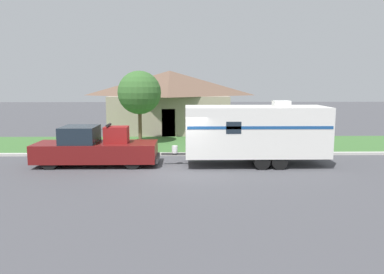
{
  "coord_description": "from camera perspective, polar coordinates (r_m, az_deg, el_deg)",
  "views": [
    {
      "loc": [
        0.18,
        -16.93,
        4.09
      ],
      "look_at": [
        0.55,
        1.3,
        1.4
      ],
      "focal_mm": 35.0,
      "sensor_mm": 36.0,
      "label": 1
    }
  ],
  "objects": [
    {
      "name": "tree_in_yard",
      "position": [
        24.77,
        -8.02,
        6.7
      ],
      "size": [
        2.83,
        2.83,
        4.82
      ],
      "color": "brown",
      "rests_on": "ground_plane"
    },
    {
      "name": "pickup_truck",
      "position": [
        19.04,
        -14.61,
        -1.65
      ],
      "size": [
        6.04,
        2.05,
        2.05
      ],
      "color": "black",
      "rests_on": "ground_plane"
    },
    {
      "name": "lawn_strip",
      "position": [
        24.67,
        -1.57,
        -1.11
      ],
      "size": [
        80.0,
        7.0,
        0.03
      ],
      "color": "#3D6B33",
      "rests_on": "ground_plane"
    },
    {
      "name": "curb_strip",
      "position": [
        21.07,
        -1.64,
        -2.61
      ],
      "size": [
        80.0,
        0.3,
        0.14
      ],
      "color": "beige",
      "rests_on": "ground_plane"
    },
    {
      "name": "ground_plane",
      "position": [
        17.42,
        -1.74,
        -5.19
      ],
      "size": [
        120.0,
        120.0,
        0.0
      ],
      "primitive_type": "plane",
      "color": "#47474C"
    },
    {
      "name": "mailbox",
      "position": [
        22.16,
        -12.03,
        0.25
      ],
      "size": [
        0.48,
        0.2,
        1.33
      ],
      "color": "brown",
      "rests_on": "ground_plane"
    },
    {
      "name": "house_across_street",
      "position": [
        30.99,
        -3.38,
        5.61
      ],
      "size": [
        9.98,
        6.78,
        5.0
      ],
      "color": "gray",
      "rests_on": "ground_plane"
    },
    {
      "name": "travel_trailer",
      "position": [
        18.72,
        9.66,
        0.91
      ],
      "size": [
        8.1,
        2.49,
        3.19
      ],
      "color": "black",
      "rests_on": "ground_plane"
    }
  ]
}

